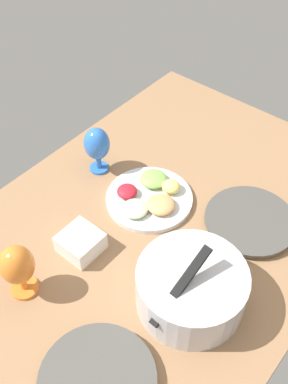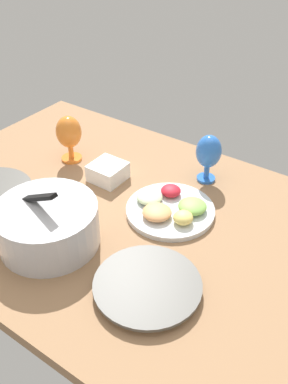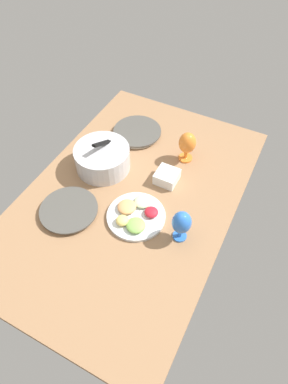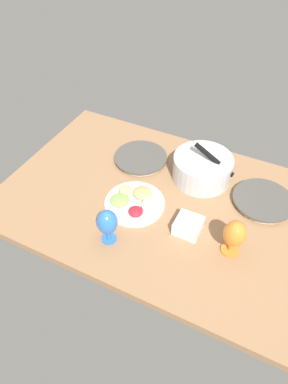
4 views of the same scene
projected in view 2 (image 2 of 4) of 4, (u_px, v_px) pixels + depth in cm
name	position (u px, v px, depth cm)	size (l,w,h in cm)	color
ground_plane	(127.00, 219.00, 141.44)	(160.00, 104.00, 4.00)	#99704C
dinner_plate_left	(147.00, 286.00, 113.59)	(29.22, 29.22, 2.68)	silver
mixing_bowl	(48.00, 224.00, 125.49)	(31.45, 30.27, 20.40)	silver
fruit_platter	(170.00, 208.00, 139.67)	(29.25, 29.25, 5.48)	silver
hurricane_glass_blue	(209.00, 153.00, 149.60)	(9.04, 9.04, 18.06)	blue
hurricane_glass_orange	(69.00, 134.00, 160.83)	(9.67, 9.67, 18.34)	orange
square_bowl_white	(108.00, 171.00, 154.41)	(11.63, 11.63, 6.38)	white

